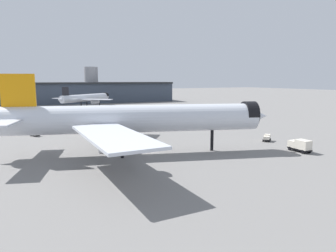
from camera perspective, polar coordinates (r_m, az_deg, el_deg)
The scene contains 7 objects.
ground at distance 72.71m, azimuth -3.81°, elevation -4.91°, with size 900.00×900.00×0.00m, color slate.
airliner_near_gate at distance 69.73m, azimuth -6.81°, elevation 1.26°, with size 65.01×57.89×18.49m.
airliner_far_taxiway at distance 196.98m, azimuth -15.39°, elevation 5.17°, with size 40.66×36.21×13.01m.
service_truck_front at distance 79.10m, azimuth 23.82°, elevation -3.35°, with size 2.83×5.61×3.00m.
baggage_tug_wing at distance 89.18m, azimuth 18.30°, elevation -2.14°, with size 3.54×3.23×1.85m.
baggage_cart_trailing at distance 100.75m, azimuth -23.99°, elevation -1.23°, with size 2.66×2.84×1.82m.
traffic_cone_near_nose at distance 110.88m, azimuth -4.93°, elevation 0.06°, with size 0.62×0.62×0.78m, color #F2600C.
Camera 1 is at (-28.82, -64.48, 17.27)m, focal length 32.04 mm.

